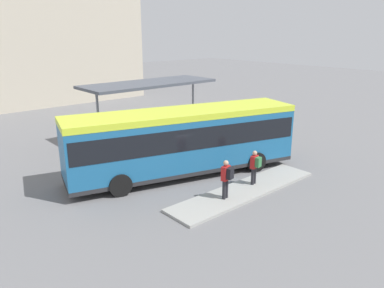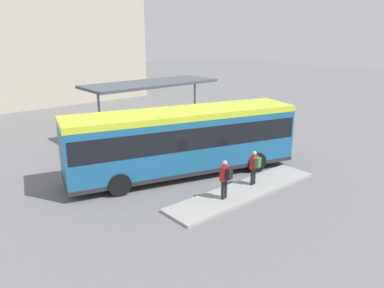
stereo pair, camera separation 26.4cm
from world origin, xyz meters
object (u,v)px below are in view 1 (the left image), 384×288
bicycle_yellow (258,125)px  bicycle_white (255,122)px  pedestrian_waiting (227,177)px  pedestrian_companion (255,165)px  bicycle_green (248,121)px  city_bus (183,138)px

bicycle_yellow → bicycle_white: (0.46, 0.69, -0.01)m
pedestrian_waiting → bicycle_white: bearing=-68.2°
bicycle_yellow → bicycle_white: bicycle_yellow is taller
pedestrian_waiting → pedestrian_companion: pedestrian_waiting is taller
pedestrian_companion → bicycle_green: 11.96m
city_bus → bicycle_yellow: size_ratio=6.79×
bicycle_yellow → bicycle_green: size_ratio=1.08×
bicycle_yellow → bicycle_white: bearing=-34.1°
pedestrian_companion → city_bus: bearing=13.5°
city_bus → bicycle_white: bearing=36.7°
pedestrian_waiting → city_bus: bearing=-22.7°
pedestrian_companion → bicycle_yellow: (8.41, 6.64, -0.69)m
bicycle_white → bicycle_yellow: bearing=144.1°
pedestrian_companion → bicycle_green: pedestrian_companion is taller
pedestrian_waiting → pedestrian_companion: (2.15, 0.22, -0.05)m
bicycle_green → pedestrian_companion: bearing=-44.6°
pedestrian_waiting → bicycle_green: (10.99, 8.23, -0.76)m
city_bus → bicycle_yellow: 10.53m
city_bus → pedestrian_companion: city_bus is taller
pedestrian_waiting → bicycle_yellow: bearing=-69.5°
city_bus → bicycle_green: (10.34, 4.59, -1.59)m
bicycle_yellow → bicycle_green: bicycle_yellow is taller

